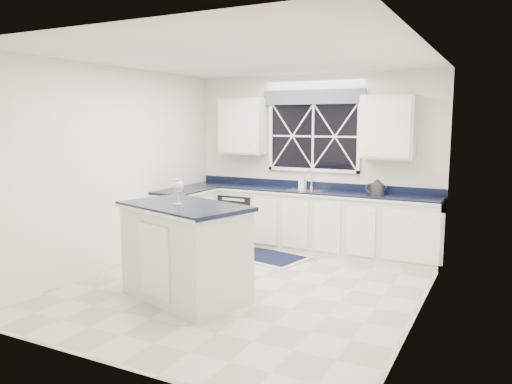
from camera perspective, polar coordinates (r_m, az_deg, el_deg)
The scene contains 13 objects.
ground at distance 6.15m, azimuth -1.12°, elevation -10.72°, with size 4.50×4.50×0.00m, color beige.
back_wall at distance 7.90m, azimuth 6.61°, elevation 3.45°, with size 4.00×0.10×2.70m, color silver.
base_cabinets at distance 7.72m, azimuth 2.98°, elevation -3.37°, with size 3.99×1.60×0.90m.
countertop at distance 7.67m, azimuth 5.77°, elevation 0.09°, with size 3.98×0.64×0.04m, color black.
dishwasher at distance 8.21m, azimuth -1.45°, elevation -2.95°, with size 0.60×0.58×0.82m, color black.
window at distance 7.83m, azimuth 6.55°, elevation 6.93°, with size 1.65×0.09×1.26m.
upper_cabinets at distance 7.71m, azimuth 6.23°, elevation 7.43°, with size 3.10×0.34×0.90m.
faucet at distance 7.82m, azimuth 6.31°, elevation 1.56°, with size 0.05×0.20×0.30m.
island at distance 5.67m, azimuth -8.07°, elevation -6.72°, with size 1.63×1.25×1.07m.
rug at distance 7.43m, azimuth 0.85°, elevation -7.29°, with size 1.41×1.02×0.02m.
kettle at distance 7.33m, azimuth 13.67°, elevation 0.52°, with size 0.32×0.22×0.23m.
wine_glass at distance 5.53m, azimuth -8.92°, elevation 0.55°, with size 0.12×0.12×0.28m.
soap_bottle at distance 7.91m, azimuth 5.34°, elevation 1.27°, with size 0.10×0.10×0.22m, color silver.
Camera 1 is at (2.76, -5.12, 1.98)m, focal length 35.00 mm.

